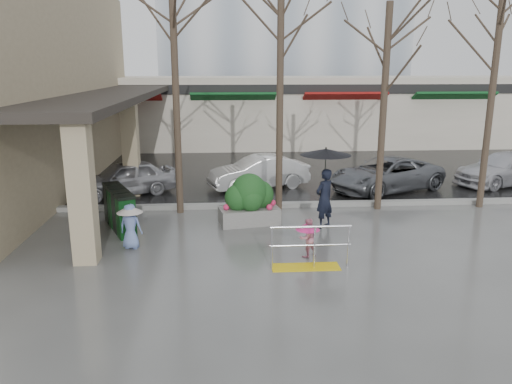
{
  "coord_description": "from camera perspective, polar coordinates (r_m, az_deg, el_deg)",
  "views": [
    {
      "loc": [
        -0.6,
        -12.03,
        4.58
      ],
      "look_at": [
        0.28,
        0.97,
        1.3
      ],
      "focal_mm": 35.0,
      "sensor_mm": 36.0,
      "label": 1
    }
  ],
  "objects": [
    {
      "name": "pillar_front",
      "position": [
        12.32,
        -19.29,
        0.04
      ],
      "size": [
        0.55,
        0.55,
        3.5
      ],
      "primitive_type": "cube",
      "color": "tan",
      "rests_on": "ground"
    },
    {
      "name": "woman",
      "position": [
        14.42,
        7.89,
        1.64
      ],
      "size": [
        1.46,
        1.46,
        2.38
      ],
      "rotation": [
        0.0,
        0.0,
        3.77
      ],
      "color": "black",
      "rests_on": "ground"
    },
    {
      "name": "pillar_back",
      "position": [
        18.54,
        -14.12,
        4.94
      ],
      "size": [
        0.55,
        0.55,
        3.5
      ],
      "primitive_type": "cube",
      "color": "tan",
      "rests_on": "ground"
    },
    {
      "name": "car_d",
      "position": [
        22.24,
        26.56,
        2.41
      ],
      "size": [
        4.68,
        3.09,
        1.26
      ],
      "primitive_type": "imported",
      "rotation": [
        0.0,
        0.0,
        -1.24
      ],
      "color": "silver",
      "rests_on": "ground"
    },
    {
      "name": "storefront_row",
      "position": [
        30.21,
        1.12,
        9.27
      ],
      "size": [
        34.0,
        6.74,
        4.0
      ],
      "color": "beige",
      "rests_on": "ground"
    },
    {
      "name": "curb",
      "position": [
        16.66,
        -1.65,
        -1.56
      ],
      "size": [
        120.0,
        0.3,
        0.15
      ],
      "primitive_type": "cube",
      "color": "gray",
      "rests_on": "ground"
    },
    {
      "name": "news_boxes",
      "position": [
        14.88,
        -15.38,
        -1.9
      ],
      "size": [
        1.31,
        2.16,
        1.2
      ],
      "rotation": [
        0.0,
        0.0,
        0.42
      ],
      "color": "#0D3914",
      "rests_on": "ground"
    },
    {
      "name": "car_c",
      "position": [
        19.46,
        14.63,
        1.97
      ],
      "size": [
        4.99,
        3.8,
        1.26
      ],
      "primitive_type": "imported",
      "rotation": [
        0.0,
        0.0,
        -1.14
      ],
      "color": "slate",
      "rests_on": "ground"
    },
    {
      "name": "car_a",
      "position": [
        18.82,
        -14.83,
        1.55
      ],
      "size": [
        3.98,
        2.88,
        1.26
      ],
      "primitive_type": "imported",
      "rotation": [
        0.0,
        0.0,
        -1.14
      ],
      "color": "#A5A5A9",
      "rests_on": "ground"
    },
    {
      "name": "tree_west",
      "position": [
        15.7,
        -9.33,
        15.8
      ],
      "size": [
        3.2,
        3.2,
        6.8
      ],
      "color": "#382B21",
      "rests_on": "ground"
    },
    {
      "name": "street_asphalt",
      "position": [
        34.34,
        -2.84,
        6.47
      ],
      "size": [
        120.0,
        36.0,
        0.01
      ],
      "primitive_type": "cube",
      "color": "black",
      "rests_on": "ground"
    },
    {
      "name": "child_pink",
      "position": [
        12.36,
        5.93,
        -4.87
      ],
      "size": [
        0.6,
        0.6,
        0.98
      ],
      "rotation": [
        0.0,
        0.0,
        3.6
      ],
      "color": "#CE7E94",
      "rests_on": "ground"
    },
    {
      "name": "child_blue",
      "position": [
        13.22,
        -14.17,
        -3.36
      ],
      "size": [
        0.67,
        0.67,
        1.19
      ],
      "rotation": [
        0.0,
        0.0,
        2.91
      ],
      "color": "#6B82BE",
      "rests_on": "ground"
    },
    {
      "name": "planter",
      "position": [
        14.84,
        -0.76,
        -0.9
      ],
      "size": [
        1.88,
        1.18,
        1.53
      ],
      "rotation": [
        0.0,
        0.0,
        0.18
      ],
      "color": "gray",
      "rests_on": "ground"
    },
    {
      "name": "near_building",
      "position": [
        21.73,
        -27.15,
        11.1
      ],
      "size": [
        6.0,
        18.0,
        8.0
      ],
      "primitive_type": "cube",
      "color": "tan",
      "rests_on": "ground"
    },
    {
      "name": "handrail",
      "position": [
        11.78,
        6.02,
        -6.86
      ],
      "size": [
        1.9,
        0.5,
        1.03
      ],
      "color": "yellow",
      "rests_on": "ground"
    },
    {
      "name": "canopy_slab",
      "position": [
        20.48,
        -15.98,
        10.94
      ],
      "size": [
        2.8,
        18.0,
        0.25
      ],
      "primitive_type": "cube",
      "color": "#2D2823",
      "rests_on": "pillar_front"
    },
    {
      "name": "tree_mideast",
      "position": [
        16.44,
        14.7,
        14.67
      ],
      "size": [
        3.2,
        3.2,
        6.5
      ],
      "color": "#382B21",
      "rests_on": "ground"
    },
    {
      "name": "ground",
      "position": [
        12.88,
        -0.95,
        -6.69
      ],
      "size": [
        120.0,
        120.0,
        0.0
      ],
      "primitive_type": "plane",
      "color": "#51514F",
      "rests_on": "ground"
    },
    {
      "name": "tree_midwest",
      "position": [
        15.74,
        2.82,
        16.5
      ],
      "size": [
        3.2,
        3.2,
        7.0
      ],
      "color": "#382B21",
      "rests_on": "ground"
    },
    {
      "name": "car_b",
      "position": [
        19.21,
        0.31,
        2.28
      ],
      "size": [
        4.05,
        2.42,
        1.26
      ],
      "primitive_type": "imported",
      "rotation": [
        0.0,
        0.0,
        -1.27
      ],
      "color": "white",
      "rests_on": "ground"
    },
    {
      "name": "tree_east",
      "position": [
        17.85,
        25.93,
        15.36
      ],
      "size": [
        3.2,
        3.2,
        7.2
      ],
      "color": "#382B21",
      "rests_on": "ground"
    }
  ]
}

